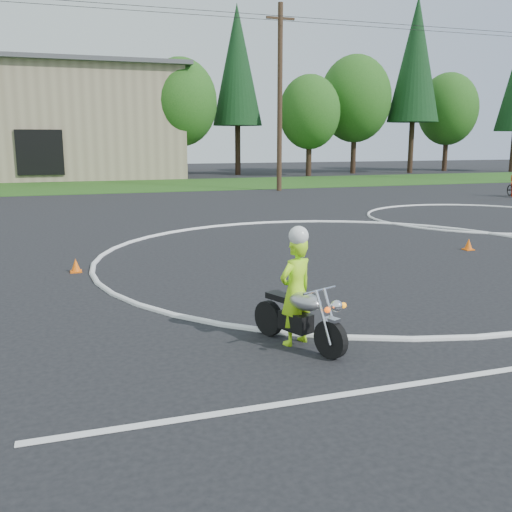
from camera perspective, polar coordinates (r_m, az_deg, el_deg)
name	(u,v)px	position (r m, az deg, el deg)	size (l,w,h in m)	color
ground	(415,285)	(11.65, 15.62, -2.86)	(120.00, 120.00, 0.00)	black
grass_strip	(173,185)	(37.00, -8.33, 7.06)	(120.00, 10.00, 0.02)	#1E4714
course_markings	(393,242)	(16.38, 13.53, 1.36)	(19.05, 19.05, 0.12)	silver
primary_motorcycle	(300,316)	(7.88, 4.42, -6.01)	(0.82, 1.62, 0.90)	black
rider_primary_grp	(296,288)	(7.88, 4.01, -3.19)	(0.65, 0.55, 1.68)	#AFFF1A
treeline	(333,93)	(48.92, 7.75, 15.88)	(38.20, 8.10, 14.52)	#382619
utility_poles	(280,96)	(32.49, 2.40, 15.72)	(41.60, 1.12, 10.00)	#473321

